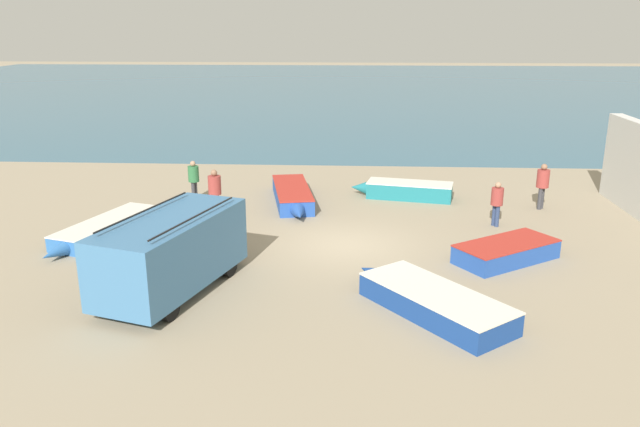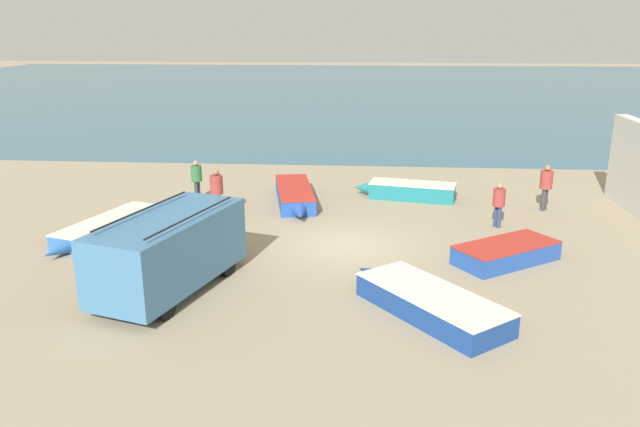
% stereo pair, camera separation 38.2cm
% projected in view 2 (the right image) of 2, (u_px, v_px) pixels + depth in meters
% --- Properties ---
extents(ground_plane, '(200.00, 200.00, 0.00)m').
position_uv_depth(ground_plane, '(346.00, 245.00, 20.55)').
color(ground_plane, gray).
extents(sea_water, '(120.00, 80.00, 0.01)m').
position_uv_depth(sea_water, '(362.00, 88.00, 70.14)').
color(sea_water, '#33607A').
rests_on(sea_water, ground_plane).
extents(parked_van, '(3.36, 5.31, 2.24)m').
position_uv_depth(parked_van, '(170.00, 250.00, 16.79)').
color(parked_van, teal).
rests_on(parked_van, ground_plane).
extents(fishing_rowboat_0, '(3.84, 3.05, 0.60)m').
position_uv_depth(fishing_rowboat_0, '(509.00, 252.00, 19.12)').
color(fishing_rowboat_0, '#234CA3').
rests_on(fishing_rowboat_0, ground_plane).
extents(fishing_rowboat_1, '(2.15, 5.45, 0.63)m').
position_uv_depth(fishing_rowboat_1, '(295.00, 196.00, 25.31)').
color(fishing_rowboat_1, '#234CA3').
rests_on(fishing_rowboat_1, ground_plane).
extents(fishing_rowboat_2, '(4.34, 1.90, 0.68)m').
position_uv_depth(fishing_rowboat_2, '(408.00, 190.00, 26.00)').
color(fishing_rowboat_2, '#1E757F').
rests_on(fishing_rowboat_2, ground_plane).
extents(fishing_rowboat_3, '(3.99, 4.58, 0.62)m').
position_uv_depth(fishing_rowboat_3, '(427.00, 301.00, 15.70)').
color(fishing_rowboat_3, navy).
rests_on(fishing_rowboat_3, ground_plane).
extents(fishing_rowboat_4, '(2.79, 5.32, 0.53)m').
position_uv_depth(fishing_rowboat_4, '(109.00, 228.00, 21.50)').
color(fishing_rowboat_4, '#2D66AD').
rests_on(fishing_rowboat_4, ground_plane).
extents(fisherman_0, '(0.48, 0.48, 1.83)m').
position_uv_depth(fisherman_0, '(217.00, 188.00, 23.36)').
color(fisherman_0, '#38383D').
rests_on(fisherman_0, ground_plane).
extents(fisherman_1, '(0.43, 0.43, 1.63)m').
position_uv_depth(fisherman_1, '(499.00, 201.00, 22.13)').
color(fisherman_1, navy).
rests_on(fisherman_1, ground_plane).
extents(fisherman_2, '(0.48, 0.48, 1.81)m').
position_uv_depth(fisherman_2, '(546.00, 183.00, 24.14)').
color(fisherman_2, '#38383D').
rests_on(fisherman_2, ground_plane).
extents(fisherman_3, '(0.44, 0.44, 1.67)m').
position_uv_depth(fisherman_3, '(197.00, 176.00, 25.57)').
color(fisherman_3, '#38383D').
rests_on(fisherman_3, ground_plane).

